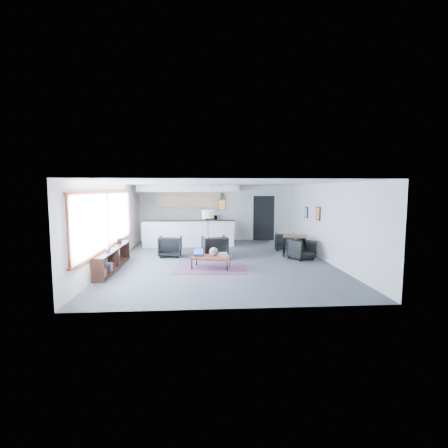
{
  "coord_description": "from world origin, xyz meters",
  "views": [
    {
      "loc": [
        -0.64,
        -10.77,
        2.38
      ],
      "look_at": [
        0.13,
        0.4,
        1.2
      ],
      "focal_mm": 26.0,
      "sensor_mm": 36.0,
      "label": 1
    }
  ],
  "objects": [
    {
      "name": "book_stack",
      "position": [
        0.0,
        -1.05,
        0.42
      ],
      "size": [
        0.34,
        0.29,
        0.09
      ],
      "rotation": [
        0.0,
        0.0,
        -0.18
      ],
      "color": "silver",
      "rests_on": "coffee_table"
    },
    {
      "name": "kilim_rug",
      "position": [
        -0.36,
        -1.1,
        0.01
      ],
      "size": [
        2.33,
        1.7,
        0.01
      ],
      "rotation": [
        0.0,
        0.0,
        -0.1
      ],
      "color": "#532C42",
      "rests_on": "floor"
    },
    {
      "name": "laptop",
      "position": [
        -0.74,
        -0.98,
        0.44
      ],
      "size": [
        0.33,
        0.29,
        0.22
      ],
      "rotation": [
        0.0,
        0.0,
        0.12
      ],
      "color": "black",
      "rests_on": "coffee_table"
    },
    {
      "name": "console",
      "position": [
        -3.3,
        -1.05,
        0.33
      ],
      "size": [
        0.35,
        3.0,
        0.8
      ],
      "color": "black",
      "rests_on": "floor"
    },
    {
      "name": "wall_art_upper",
      "position": [
        3.47,
        1.7,
        1.5
      ],
      "size": [
        0.03,
        0.34,
        0.44
      ],
      "color": "black",
      "rests_on": "room"
    },
    {
      "name": "ceramic_pot",
      "position": [
        -0.28,
        -1.07,
        0.51
      ],
      "size": [
        0.26,
        0.26,
        0.26
      ],
      "rotation": [
        0.0,
        0.0,
        -0.33
      ],
      "color": "gray",
      "rests_on": "coffee_table"
    },
    {
      "name": "armchair_right",
      "position": [
        -0.19,
        0.46,
        0.43
      ],
      "size": [
        0.94,
        0.89,
        0.86
      ],
      "primitive_type": "imported",
      "rotation": [
        0.0,
        0.0,
        3.29
      ],
      "color": "black",
      "rests_on": "floor"
    },
    {
      "name": "wall_art_lower",
      "position": [
        3.47,
        0.4,
        1.55
      ],
      "size": [
        0.03,
        0.38,
        0.48
      ],
      "color": "black",
      "rests_on": "room"
    },
    {
      "name": "dining_chair_near",
      "position": [
        2.78,
        0.0,
        0.32
      ],
      "size": [
        0.8,
        0.78,
        0.63
      ],
      "primitive_type": "imported",
      "rotation": [
        0.0,
        0.0,
        0.42
      ],
      "color": "black",
      "rests_on": "floor"
    },
    {
      "name": "kitchenette",
      "position": [
        -1.2,
        3.71,
        1.38
      ],
      "size": [
        4.2,
        1.96,
        2.6
      ],
      "color": "white",
      "rests_on": "floor"
    },
    {
      "name": "floor_lamp",
      "position": [
        -0.4,
        1.45,
        1.41
      ],
      "size": [
        0.5,
        0.5,
        1.62
      ],
      "rotation": [
        0.0,
        0.0,
        0.09
      ],
      "color": "black",
      "rests_on": "floor"
    },
    {
      "name": "armchair_left",
      "position": [
        -1.78,
        0.81,
        0.41
      ],
      "size": [
        0.8,
        0.75,
        0.81
      ],
      "primitive_type": "imported",
      "rotation": [
        0.0,
        0.0,
        3.13
      ],
      "color": "black",
      "rests_on": "floor"
    },
    {
      "name": "coffee_table",
      "position": [
        -0.36,
        -1.1,
        0.35
      ],
      "size": [
        1.28,
        0.88,
        0.38
      ],
      "rotation": [
        0.0,
        0.0,
        -0.24
      ],
      "color": "maroon",
      "rests_on": "floor"
    },
    {
      "name": "dining_table",
      "position": [
        2.74,
        0.75,
        0.64
      ],
      "size": [
        1.03,
        1.03,
        0.7
      ],
      "rotation": [
        0.0,
        0.0,
        -0.29
      ],
      "color": "black",
      "rests_on": "floor"
    },
    {
      "name": "window",
      "position": [
        -3.46,
        -0.9,
        1.46
      ],
      "size": [
        0.1,
        5.95,
        1.66
      ],
      "color": "#8CBFFF",
      "rests_on": "room"
    },
    {
      "name": "microwave",
      "position": [
        -0.2,
        4.15,
        1.1
      ],
      "size": [
        0.54,
        0.35,
        0.34
      ],
      "primitive_type": "imported",
      "rotation": [
        0.0,
        0.0,
        0.15
      ],
      "color": "black",
      "rests_on": "kitchenette"
    },
    {
      "name": "room",
      "position": [
        0.0,
        0.0,
        1.3
      ],
      "size": [
        7.02,
        9.02,
        2.62
      ],
      "color": "#47474A",
      "rests_on": "ground"
    },
    {
      "name": "doorway",
      "position": [
        2.3,
        4.42,
        1.07
      ],
      "size": [
        1.1,
        0.12,
        2.15
      ],
      "color": "black",
      "rests_on": "room"
    },
    {
      "name": "dining_chair_far",
      "position": [
        2.65,
        1.75,
        0.32
      ],
      "size": [
        0.77,
        0.74,
        0.64
      ],
      "primitive_type": "imported",
      "rotation": [
        0.0,
        0.0,
        2.84
      ],
      "color": "black",
      "rests_on": "floor"
    },
    {
      "name": "coaster",
      "position": [
        -0.25,
        -1.26,
        0.38
      ],
      "size": [
        0.12,
        0.12,
        0.01
      ],
      "rotation": [
        0.0,
        0.0,
        0.25
      ],
      "color": "#E5590C",
      "rests_on": "coffee_table"
    },
    {
      "name": "track_light",
      "position": [
        -0.59,
        2.2,
        2.53
      ],
      "size": [
        1.6,
        0.07,
        0.15
      ],
      "color": "silver",
      "rests_on": "room"
    }
  ]
}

